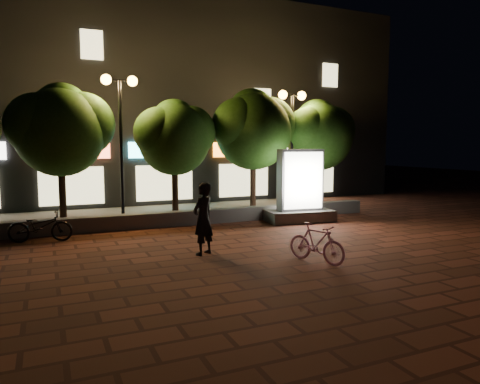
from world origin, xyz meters
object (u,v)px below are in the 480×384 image
tree_mid (175,135)px  rider (203,219)px  tree_far_right (320,133)px  street_lamp_right (292,119)px  scooter_pink (316,243)px  tree_right (254,127)px  street_lamp_left (120,111)px  scooter_parked (40,226)px  tree_left (61,127)px  ad_kiosk (300,192)px

tree_mid → rider: size_ratio=2.40×
tree_far_right → street_lamp_right: bearing=-170.4°
street_lamp_right → scooter_pink: bearing=-116.2°
tree_right → street_lamp_left: bearing=-177.2°
street_lamp_left → scooter_parked: size_ratio=2.92×
street_lamp_right → tree_mid: bearing=177.0°
tree_right → street_lamp_right: size_ratio=1.02×
street_lamp_left → rider: street_lamp_left is taller
tree_mid → street_lamp_left: size_ratio=0.87×
tree_mid → rider: tree_mid is taller
tree_left → rider: size_ratio=2.61×
street_lamp_right → scooter_pink: (-3.62, -7.36, -3.42)m
tree_left → scooter_pink: 9.76m
street_lamp_left → street_lamp_right: street_lamp_left is taller
ad_kiosk → rider: 5.96m
street_lamp_right → scooter_parked: bearing=-167.2°
tree_far_right → street_lamp_left: bearing=-178.2°
street_lamp_left → tree_mid: bearing=7.3°
street_lamp_left → scooter_pink: (3.38, -7.36, -3.55)m
tree_left → scooter_pink: size_ratio=3.10×
street_lamp_right → street_lamp_left: bearing=180.0°
tree_mid → tree_far_right: 6.50m
tree_left → scooter_pink: tree_left is taller
street_lamp_left → street_lamp_right: bearing=0.0°
tree_far_right → scooter_pink: 9.66m
tree_left → scooter_parked: (-0.77, -2.46, -2.98)m
rider → tree_right: bearing=-158.1°
scooter_parked → scooter_pink: bearing=-118.4°
scooter_pink → scooter_parked: size_ratio=0.89×
tree_left → street_lamp_left: street_lamp_left is taller
ad_kiosk → rider: (-4.94, -3.33, -0.14)m
tree_far_right → scooter_pink: size_ratio=3.02×
scooter_pink → street_lamp_right: bearing=41.7°
tree_right → tree_far_right: bearing=-0.0°
tree_mid → scooter_parked: 6.03m
tree_left → tree_right: tree_right is taller
tree_left → tree_right: (7.30, 0.00, 0.12)m
scooter_parked → tree_left: bearing=-5.5°
scooter_pink → tree_mid: bearing=77.7°
tree_far_right → scooter_pink: (-5.18, -7.62, -2.90)m
tree_right → street_lamp_right: tree_right is taller
tree_mid → tree_far_right: tree_far_right is taller
tree_far_right → tree_mid: bearing=-180.0°
tree_mid → street_lamp_right: 5.00m
street_lamp_left → scooter_pink: street_lamp_left is taller
scooter_pink → rider: rider is taller
tree_left → rider: tree_left is taller
ad_kiosk → tree_mid: bearing=148.7°
tree_far_right → tree_left: bearing=180.0°
tree_right → tree_far_right: (3.20, -0.00, -0.20)m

